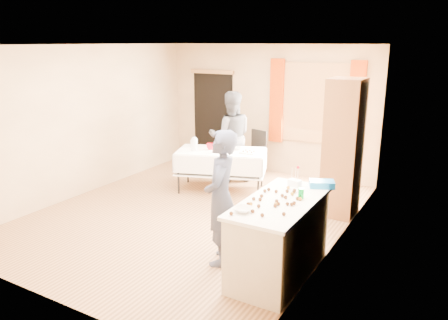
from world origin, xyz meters
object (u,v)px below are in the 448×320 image
Objects in this scene: cabinet at (343,148)px; party_table at (221,167)px; counter at (279,237)px; chair at (254,163)px; woman at (231,136)px; girl at (221,198)px.

party_table is at bearing 178.87° from cabinet.
counter is at bearing -66.71° from party_table.
chair is 0.79m from woman.
cabinet is 2.28× the size of chair.
woman is at bearing 128.17° from counter.
cabinet reaches higher than counter.
cabinet is at bearing 142.18° from girl.
party_table is 1.02× the size of woman.
girl is 0.95× the size of woman.
girl is (-0.83, -2.28, -0.23)m from cabinet.
cabinet is 1.22× the size of woman.
woman reaches higher than girl.
girl is (1.36, -2.33, 0.39)m from party_table.
party_table is (-2.09, 2.23, -0.01)m from counter.
counter is at bearing 92.75° from woman.
girl reaches higher than chair.
woman is (-2.25, 2.86, 0.42)m from counter.
chair is 0.56× the size of girl.
cabinet is 1.20× the size of party_table.
counter is at bearing -44.39° from chair.
counter is 0.88× the size of party_table.
chair is at bearing 151.81° from cabinet.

